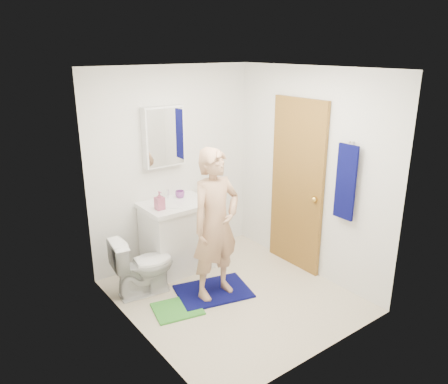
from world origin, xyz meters
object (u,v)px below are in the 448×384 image
at_px(toilet, 143,265).
at_px(soap_dispenser, 160,200).
at_px(medicine_cabinet, 163,137).
at_px(towel, 346,182).
at_px(vanity_cabinet, 177,238).
at_px(toothbrush_cup, 180,194).
at_px(man, 216,224).

relative_size(toilet, soap_dispenser, 3.19).
distance_m(medicine_cabinet, towel, 2.11).
height_order(towel, soap_dispenser, towel).
xyz_separation_m(vanity_cabinet, towel, (1.18, -1.48, 0.85)).
xyz_separation_m(medicine_cabinet, towel, (1.18, -1.71, -0.35)).
xyz_separation_m(vanity_cabinet, medicine_cabinet, (0.00, 0.22, 1.20)).
bearing_deg(towel, toothbrush_cup, 123.17).
height_order(vanity_cabinet, man, man).
height_order(medicine_cabinet, toilet, medicine_cabinet).
height_order(soap_dispenser, man, man).
bearing_deg(soap_dispenser, man, -69.18).
xyz_separation_m(toilet, soap_dispenser, (0.34, 0.20, 0.62)).
distance_m(soap_dispenser, man, 0.76).
distance_m(towel, man, 1.42).
distance_m(toilet, toothbrush_cup, 1.00).
distance_m(medicine_cabinet, toilet, 1.48).
relative_size(medicine_cabinet, toothbrush_cup, 6.16).
xyz_separation_m(medicine_cabinet, soap_dispenser, (-0.25, -0.31, -0.64)).
distance_m(medicine_cabinet, soap_dispenser, 0.76).
xyz_separation_m(medicine_cabinet, man, (0.01, -1.01, -0.77)).
bearing_deg(towel, medicine_cabinet, 124.61).
bearing_deg(vanity_cabinet, toilet, -155.04).
xyz_separation_m(vanity_cabinet, man, (0.01, -0.78, 0.43)).
distance_m(vanity_cabinet, toothbrush_cup, 0.53).
relative_size(toilet, toothbrush_cup, 5.93).
distance_m(towel, soap_dispenser, 2.03).
relative_size(vanity_cabinet, soap_dispenser, 3.79).
xyz_separation_m(vanity_cabinet, toilet, (-0.60, -0.28, -0.06)).
bearing_deg(soap_dispenser, toilet, -150.32).
height_order(towel, man, towel).
bearing_deg(toilet, towel, -116.49).
bearing_deg(toilet, vanity_cabinet, -57.31).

